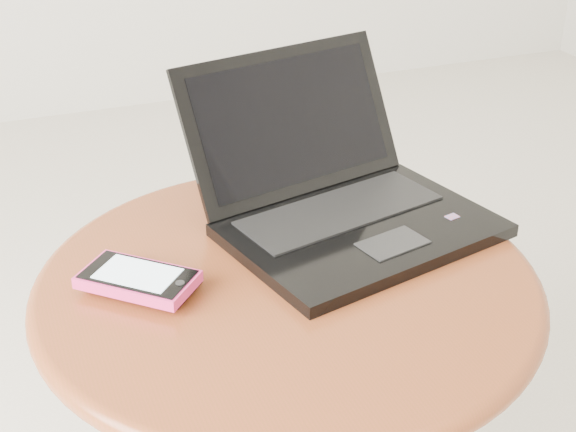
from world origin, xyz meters
name	(u,v)px	position (x,y,z in m)	size (l,w,h in m)	color
table	(288,344)	(0.04, 0.10, 0.37)	(0.59, 0.59, 0.47)	#572B10
laptop	(340,197)	(0.15, 0.19, 0.51)	(0.38, 0.38, 0.19)	black
phone_black	(146,282)	(-0.12, 0.13, 0.48)	(0.12, 0.12, 0.01)	black
phone_pink	(138,279)	(-0.13, 0.12, 0.49)	(0.14, 0.14, 0.02)	#D92B70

